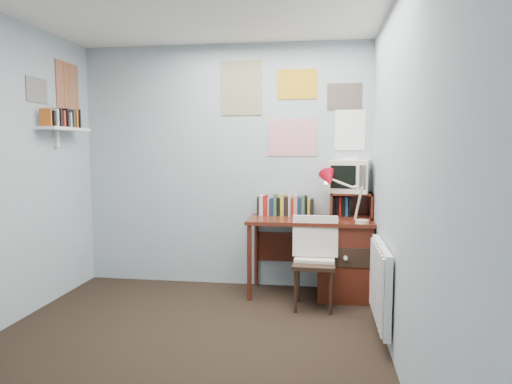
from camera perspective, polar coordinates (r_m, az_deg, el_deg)
ground at (r=3.41m, az=-10.31°, el=-19.63°), size 3.50×3.50×0.00m
back_wall at (r=4.78m, az=-3.94°, el=3.22°), size 3.00×0.02×2.50m
right_wall at (r=2.97m, az=17.84°, el=1.49°), size 0.02×3.50×2.50m
desk at (r=4.53m, az=10.19°, el=-7.81°), size 1.20×0.55×0.76m
desk_chair at (r=4.17m, az=7.27°, el=-8.99°), size 0.42×0.41×0.80m
desk_lamp at (r=4.23m, az=13.16°, el=-0.94°), size 0.35×0.31×0.43m
tv_riser at (r=4.56m, az=11.74°, el=-1.61°), size 0.40×0.30×0.25m
crt_tv at (r=4.55m, az=11.66°, el=2.14°), size 0.42×0.40×0.34m
book_row at (r=4.63m, az=3.88°, el=-1.58°), size 0.60×0.14×0.22m
radiator at (r=3.65m, az=15.34°, el=-10.97°), size 0.09×0.80×0.60m
wall_shelf at (r=4.68m, az=-22.86°, el=7.27°), size 0.20×0.62×0.24m
posters_back at (r=4.69m, az=4.53°, el=10.51°), size 1.20×0.01×0.90m
posters_left at (r=4.76m, az=-24.03°, el=11.78°), size 0.01×0.70×0.60m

